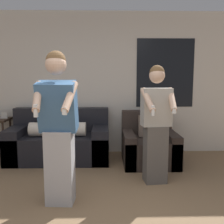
# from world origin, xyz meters

# --- Properties ---
(wall_back) EXTENTS (6.39, 0.07, 2.70)m
(wall_back) POSITION_xyz_m (0.02, 2.92, 1.35)
(wall_back) COLOR silver
(wall_back) RESTS_ON ground_plane
(couch) EXTENTS (1.76, 0.88, 0.90)m
(couch) POSITION_xyz_m (-0.76, 2.44, 0.32)
(couch) COLOR black
(couch) RESTS_ON ground_plane
(armchair) EXTENTS (0.90, 0.93, 0.87)m
(armchair) POSITION_xyz_m (0.82, 2.24, 0.30)
(armchair) COLOR #332823
(armchair) RESTS_ON ground_plane
(person_left) EXTENTS (0.49, 0.52, 1.77)m
(person_left) POSITION_xyz_m (-0.47, 0.76, 0.91)
(person_left) COLOR #B2B2B7
(person_left) RESTS_ON ground_plane
(person_right) EXTENTS (0.46, 0.49, 1.64)m
(person_right) POSITION_xyz_m (0.76, 1.38, 0.83)
(person_right) COLOR #56514C
(person_right) RESTS_ON ground_plane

